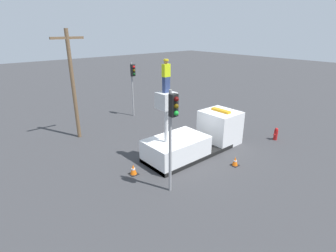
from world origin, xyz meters
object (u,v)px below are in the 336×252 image
(worker, at_px, (166,76))
(utility_pole, at_px, (73,82))
(bucket_truck, at_px, (197,139))
(fire_hydrant, at_px, (276,134))
(traffic_cone_curbside, at_px, (235,161))
(traffic_light_pole, at_px, (172,123))
(traffic_light_across, at_px, (133,79))
(traffic_cone_rear, at_px, (133,170))

(worker, xyz_separation_m, utility_pole, (-2.27, 7.35, -1.10))
(bucket_truck, height_order, utility_pole, utility_pole)
(bucket_truck, bearing_deg, utility_pole, 123.38)
(fire_hydrant, bearing_deg, worker, 164.22)
(bucket_truck, bearing_deg, traffic_cone_curbside, -82.61)
(worker, height_order, traffic_light_pole, worker)
(worker, relative_size, traffic_light_across, 0.36)
(bucket_truck, xyz_separation_m, utility_pole, (-4.84, 7.35, 3.20))
(traffic_light_pole, xyz_separation_m, traffic_light_across, (5.20, 11.22, -0.19))
(traffic_light_pole, xyz_separation_m, utility_pole, (-0.66, 9.71, 0.50))
(bucket_truck, bearing_deg, traffic_light_across, 83.41)
(traffic_cone_rear, height_order, utility_pole, utility_pole)
(worker, height_order, traffic_light_across, worker)
(traffic_light_pole, relative_size, fire_hydrant, 5.55)
(traffic_cone_curbside, bearing_deg, traffic_light_pole, 174.80)
(bucket_truck, relative_size, worker, 4.04)
(traffic_cone_rear, relative_size, traffic_cone_curbside, 1.09)
(bucket_truck, xyz_separation_m, worker, (-2.57, 0.00, 4.30))
(traffic_light_pole, xyz_separation_m, traffic_cone_rear, (-0.55, 2.60, -3.31))
(traffic_cone_rear, height_order, traffic_cone_curbside, traffic_cone_rear)
(traffic_light_across, relative_size, traffic_cone_rear, 7.93)
(worker, distance_m, traffic_cone_rear, 5.38)
(traffic_light_pole, height_order, traffic_light_across, traffic_light_pole)
(traffic_light_pole, relative_size, utility_pole, 0.67)
(utility_pole, bearing_deg, traffic_light_pole, -86.12)
(fire_hydrant, xyz_separation_m, traffic_cone_curbside, (-5.37, -0.43, -0.19))
(traffic_light_pole, height_order, traffic_cone_rear, traffic_light_pole)
(traffic_cone_rear, bearing_deg, worker, -6.10)
(traffic_light_pole, xyz_separation_m, fire_hydrant, (9.92, 0.02, -3.15))
(bucket_truck, height_order, traffic_light_pole, traffic_light_pole)
(traffic_cone_rear, xyz_separation_m, traffic_cone_curbside, (5.09, -3.01, -0.03))
(fire_hydrant, bearing_deg, traffic_light_pole, -179.90)
(bucket_truck, relative_size, traffic_light_across, 1.47)
(traffic_cone_curbside, height_order, utility_pole, utility_pole)
(traffic_cone_curbside, xyz_separation_m, utility_pole, (-5.20, 10.12, 3.84))
(traffic_light_across, height_order, utility_pole, utility_pole)
(traffic_light_across, distance_m, traffic_cone_curbside, 12.07)
(fire_hydrant, relative_size, traffic_cone_rear, 1.51)
(traffic_light_pole, distance_m, traffic_cone_curbside, 5.65)
(traffic_cone_rear, bearing_deg, fire_hydrant, -13.83)
(bucket_truck, distance_m, worker, 5.01)
(worker, relative_size, utility_pole, 0.23)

